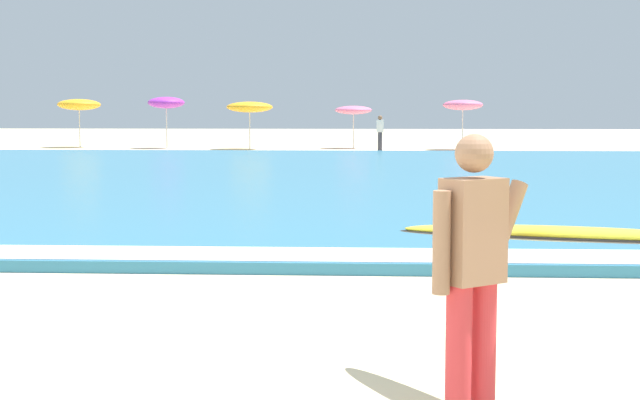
# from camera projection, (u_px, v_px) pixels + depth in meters

# --- Properties ---
(sea) EXTENTS (120.00, 28.00, 0.14)m
(sea) POSITION_uv_depth(u_px,v_px,m) (327.00, 177.00, 24.18)
(sea) COLOR teal
(sea) RESTS_ON ground
(surf_foam) EXTENTS (120.00, 1.04, 0.01)m
(surf_foam) POSITION_uv_depth(u_px,v_px,m) (279.00, 254.00, 10.86)
(surf_foam) COLOR white
(surf_foam) RESTS_ON sea
(surfer_with_board) EXTENTS (1.81, 2.38, 1.73)m
(surfer_with_board) POSITION_uv_depth(u_px,v_px,m) (506.00, 252.00, 5.33)
(surfer_with_board) COLOR red
(surfer_with_board) RESTS_ON ground
(beach_umbrella_0) EXTENTS (2.07, 2.08, 2.37)m
(beach_umbrella_0) POSITION_uv_depth(u_px,v_px,m) (79.00, 105.00, 44.21)
(beach_umbrella_0) COLOR beige
(beach_umbrella_0) RESTS_ON ground
(beach_umbrella_1) EXTENTS (1.73, 1.73, 2.44)m
(beach_umbrella_1) POSITION_uv_depth(u_px,v_px,m) (166.00, 103.00, 43.14)
(beach_umbrella_1) COLOR beige
(beach_umbrella_1) RESTS_ON ground
(beach_umbrella_2) EXTENTS (2.13, 2.14, 2.22)m
(beach_umbrella_2) POSITION_uv_depth(u_px,v_px,m) (250.00, 107.00, 42.08)
(beach_umbrella_2) COLOR beige
(beach_umbrella_2) RESTS_ON ground
(beach_umbrella_3) EXTENTS (1.75, 1.75, 2.02)m
(beach_umbrella_3) POSITION_uv_depth(u_px,v_px,m) (353.00, 110.00, 43.11)
(beach_umbrella_3) COLOR beige
(beach_umbrella_3) RESTS_ON ground
(beach_umbrella_4) EXTENTS (1.82, 1.84, 2.31)m
(beach_umbrella_4) POSITION_uv_depth(u_px,v_px,m) (463.00, 105.00, 41.57)
(beach_umbrella_4) COLOR beige
(beach_umbrella_4) RESTS_ON ground
(beachgoer_near_row_left) EXTENTS (0.32, 0.20, 1.58)m
(beachgoer_near_row_left) POSITION_uv_depth(u_px,v_px,m) (380.00, 132.00, 40.49)
(beachgoer_near_row_left) COLOR #383842
(beachgoer_near_row_left) RESTS_ON ground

